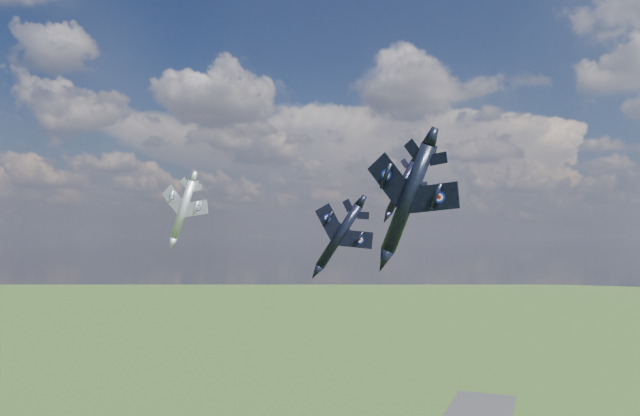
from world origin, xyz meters
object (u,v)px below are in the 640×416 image
at_px(jet_high_navy, 401,187).
at_px(jet_left_silver, 183,209).
at_px(jet_lead_navy, 339,236).
at_px(jet_right_navy, 408,198).

relative_size(jet_high_navy, jet_left_silver, 0.85).
xyz_separation_m(jet_lead_navy, jet_left_silver, (-34.02, 9.80, 4.93)).
height_order(jet_lead_navy, jet_high_navy, jet_high_navy).
bearing_deg(jet_lead_navy, jet_right_navy, -65.04).
distance_m(jet_lead_navy, jet_left_silver, 35.75).
height_order(jet_right_navy, jet_left_silver, jet_left_silver).
relative_size(jet_right_navy, jet_high_navy, 1.15).
xyz_separation_m(jet_lead_navy, jet_high_navy, (5.87, 15.62, 8.33)).
relative_size(jet_right_navy, jet_left_silver, 0.98).
bearing_deg(jet_left_silver, jet_right_navy, -35.90).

